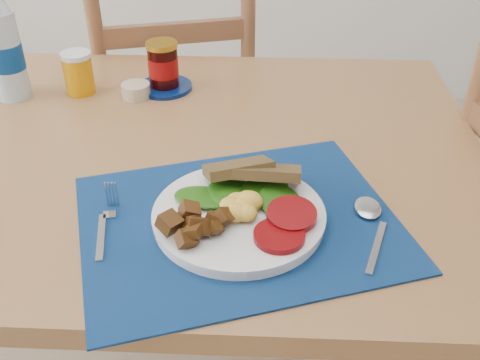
# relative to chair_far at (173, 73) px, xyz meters

# --- Properties ---
(table) EXTENTS (1.40, 0.90, 0.75)m
(table) POSITION_rel_chair_far_xyz_m (-0.00, -0.64, 0.05)
(table) COLOR brown
(table) RESTS_ON ground
(chair_far) EXTENTS (0.56, 0.55, 1.24)m
(chair_far) POSITION_rel_chair_far_xyz_m (0.00, 0.00, 0.00)
(chair_far) COLOR brown
(chair_far) RESTS_ON ground
(placemat) EXTENTS (0.58, 0.51, 0.00)m
(placemat) POSITION_rel_chair_far_xyz_m (0.24, -0.87, 0.13)
(placemat) COLOR black
(placemat) RESTS_ON table
(breakfast_plate) EXTENTS (0.27, 0.27, 0.06)m
(breakfast_plate) POSITION_rel_chair_far_xyz_m (0.24, -0.87, 0.15)
(breakfast_plate) COLOR silver
(breakfast_plate) RESTS_ON placemat
(fork) EXTENTS (0.03, 0.15, 0.00)m
(fork) POSITION_rel_chair_far_xyz_m (0.04, -0.89, 0.14)
(fork) COLOR #B2B5BA
(fork) RESTS_ON placemat
(spoon) EXTENTS (0.05, 0.18, 0.01)m
(spoon) POSITION_rel_chair_far_xyz_m (0.45, -0.86, 0.14)
(spoon) COLOR #B2B5BA
(spoon) RESTS_ON placemat
(water_bottle) EXTENTS (0.07, 0.07, 0.25)m
(water_bottle) POSITION_rel_chair_far_xyz_m (-0.28, -0.44, 0.24)
(water_bottle) COLOR #ADBFCC
(water_bottle) RESTS_ON table
(juice_glass) EXTENTS (0.06, 0.06, 0.09)m
(juice_glass) POSITION_rel_chair_far_xyz_m (-0.14, -0.42, 0.18)
(juice_glass) COLOR orange
(juice_glass) RESTS_ON table
(ramekin) EXTENTS (0.06, 0.06, 0.03)m
(ramekin) POSITION_rel_chair_far_xyz_m (-0.01, -0.44, 0.15)
(ramekin) COLOR tan
(ramekin) RESTS_ON table
(jam_on_saucer) EXTENTS (0.12, 0.12, 0.11)m
(jam_on_saucer) POSITION_rel_chair_far_xyz_m (0.05, -0.39, 0.18)
(jam_on_saucer) COLOR #051A52
(jam_on_saucer) RESTS_ON table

